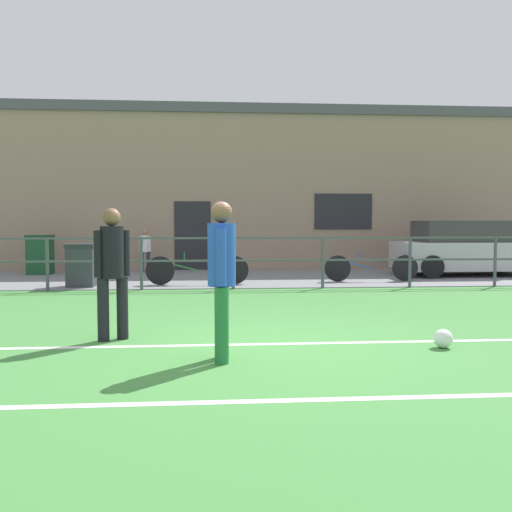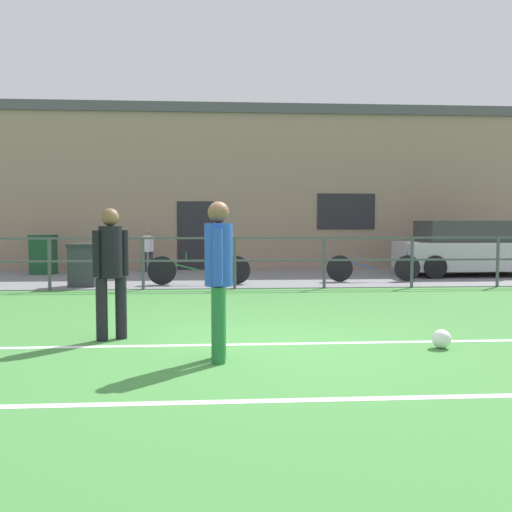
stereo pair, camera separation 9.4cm
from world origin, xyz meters
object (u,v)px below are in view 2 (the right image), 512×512
Objects in this scene: parked_car_red at (468,249)px; trash_bin_1 at (83,265)px; spectator_child at (148,248)px; bicycle_parked_1 at (373,268)px; trash_bin_0 at (43,254)px; player_striker at (219,271)px; soccer_ball_spare at (441,339)px; player_goalkeeper at (111,265)px; bicycle_parked_0 at (199,270)px.

trash_bin_1 is at bearing -168.48° from parked_car_red.
parked_car_red is (8.87, -1.71, 0.01)m from spectator_child.
trash_bin_0 reaches higher than bicycle_parked_1.
parked_car_red is at bearing -33.98° from player_striker.
trash_bin_0 is (-7.45, 10.01, 0.46)m from soccer_ball_spare.
spectator_child is at bearing -112.60° from player_goalkeeper.
bicycle_parked_1 is 6.90m from trash_bin_1.
bicycle_parked_0 is at bearing -34.52° from trash_bin_0.
trash_bin_0 is (-2.84, -0.50, -0.15)m from spectator_child.
bicycle_parked_0 is 2.46× the size of trash_bin_1.
trash_bin_1 is (-1.03, -3.73, -0.21)m from spectator_child.
spectator_child is (-1.99, 10.92, -0.24)m from player_striker.
soccer_ball_spare is 0.23× the size of trash_bin_1.
player_striker reaches higher than bicycle_parked_1.
spectator_child is 3.90m from bicycle_parked_0.
player_goalkeeper is at bearing -98.61° from bicycle_parked_0.
parked_car_red is at bearing 14.10° from bicycle_parked_0.
player_goalkeeper is 0.43× the size of parked_car_red.
player_striker is at bearing -126.76° from parked_car_red.
bicycle_parked_0 is (1.58, -3.54, -0.36)m from spectator_child.
trash_bin_1 is at bearing -175.11° from bicycle_parked_1.
player_goalkeeper is at bearing -69.28° from trash_bin_0.
trash_bin_1 is (-5.64, 6.78, 0.40)m from soccer_ball_spare.
trash_bin_1 is (-9.90, -2.02, -0.22)m from parked_car_red.
parked_car_red is 7.52m from bicycle_parked_0.
bicycle_parked_0 reaches higher than soccer_ball_spare.
player_striker is 8.70m from bicycle_parked_1.
parked_car_red is at bearing -162.16° from player_goalkeeper.
player_goalkeeper reaches higher than bicycle_parked_1.
player_striker is at bearing 111.75° from player_goalkeeper.
parked_car_red reaches higher than bicycle_parked_1.
trash_bin_0 is (-11.71, 1.21, -0.16)m from parked_car_red.
player_goalkeeper reaches higher than trash_bin_1.
bicycle_parked_0 is at bearing -174.64° from bicycle_parked_1.
soccer_ball_spare is at bearing 100.66° from spectator_child.
bicycle_parked_1 is at bearing -16.92° from trash_bin_0.
parked_car_red reaches higher than spectator_child.
spectator_child is 1.13× the size of trash_bin_0.
player_goalkeeper is 1.52× the size of trash_bin_0.
spectator_child is at bearing 113.65° from soccer_ball_spare.
soccer_ball_spare is 0.21× the size of trash_bin_0.
soccer_ball_spare is (3.96, -0.79, -0.83)m from player_goalkeeper.
player_striker is 0.71× the size of bicycle_parked_0.
player_goalkeeper reaches higher than spectator_child.
bicycle_parked_1 is at bearing 138.72° from spectator_child.
player_goalkeeper is at bearing 50.93° from player_striker.
parked_car_red is (4.26, 8.80, 0.62)m from soccer_ball_spare.
player_goalkeeper is 11.48m from parked_car_red.
player_striker is 0.44× the size of parked_car_red.
trash_bin_1 reaches higher than bicycle_parked_0.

